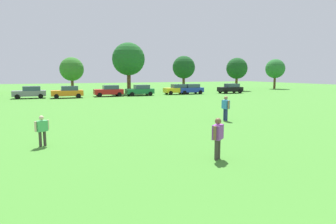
{
  "coord_description": "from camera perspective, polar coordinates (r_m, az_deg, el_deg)",
  "views": [
    {
      "loc": [
        -3.41,
        0.87,
        3.45
      ],
      "look_at": [
        0.2,
        9.78,
        2.19
      ],
      "focal_mm": 31.46,
      "sensor_mm": 36.0,
      "label": 1
    }
  ],
  "objects": [
    {
      "name": "tree_right",
      "position": [
        61.3,
        13.2,
        8.21
      ],
      "size": [
        4.22,
        4.22,
        6.58
      ],
      "color": "brown",
      "rests_on": "ground"
    },
    {
      "name": "bystander_midfield",
      "position": [
        21.95,
        11.11,
        1.12
      ],
      "size": [
        0.34,
        0.86,
        1.81
      ],
      "rotation": [
        0.0,
        0.0,
        4.73
      ],
      "color": "navy",
      "rests_on": "ground"
    },
    {
      "name": "ground_plane",
      "position": [
        29.54,
        -15.29,
        0.5
      ],
      "size": [
        160.0,
        160.0,
        0.0
      ],
      "primitive_type": "plane",
      "color": "#42842D"
    },
    {
      "name": "parked_car_blue_5",
      "position": [
        49.95,
        4.43,
        4.48
      ],
      "size": [
        4.3,
        2.02,
        1.68
      ],
      "rotation": [
        0.0,
        0.0,
        3.14
      ],
      "color": "#1E38AD",
      "rests_on": "ground"
    },
    {
      "name": "parked_car_green_3",
      "position": [
        46.32,
        -5.41,
        4.24
      ],
      "size": [
        4.3,
        2.02,
        1.68
      ],
      "rotation": [
        0.0,
        0.0,
        3.14
      ],
      "color": "#196B38",
      "rests_on": "ground"
    },
    {
      "name": "adult_bystander",
      "position": [
        12.01,
        9.62,
        -4.39
      ],
      "size": [
        0.65,
        0.59,
        1.69
      ],
      "rotation": [
        0.0,
        0.0,
        0.68
      ],
      "color": "#3F3833",
      "rests_on": "ground"
    },
    {
      "name": "parked_car_black_6",
      "position": [
        52.97,
        12.03,
        4.51
      ],
      "size": [
        4.3,
        2.02,
        1.68
      ],
      "rotation": [
        0.0,
        0.0,
        3.14
      ],
      "color": "black",
      "rests_on": "ground"
    },
    {
      "name": "tree_center_left",
      "position": [
        51.57,
        -7.66,
        10.1
      ],
      "size": [
        5.58,
        5.58,
        8.7
      ],
      "color": "brown",
      "rests_on": "ground"
    },
    {
      "name": "parked_car_orange_1",
      "position": [
        44.07,
        -18.85,
        3.71
      ],
      "size": [
        4.3,
        2.02,
        1.68
      ],
      "rotation": [
        0.0,
        0.0,
        3.14
      ],
      "color": "orange",
      "rests_on": "ground"
    },
    {
      "name": "tree_left",
      "position": [
        52.23,
        -18.15,
        7.88
      ],
      "size": [
        3.94,
        3.94,
        6.14
      ],
      "color": "brown",
      "rests_on": "ground"
    },
    {
      "name": "parked_car_yellow_4",
      "position": [
        49.03,
        1.81,
        4.44
      ],
      "size": [
        4.3,
        2.02,
        1.68
      ],
      "rotation": [
        0.0,
        0.0,
        3.14
      ],
      "color": "yellow",
      "rests_on": "ground"
    },
    {
      "name": "parked_car_red_2",
      "position": [
        45.56,
        -11.36,
        4.07
      ],
      "size": [
        4.3,
        2.02,
        1.68
      ],
      "rotation": [
        0.0,
        0.0,
        3.14
      ],
      "color": "red",
      "rests_on": "ground"
    },
    {
      "name": "tree_far_right",
      "position": [
        71.01,
        20.05,
        7.88
      ],
      "size": [
        4.28,
        4.28,
        6.67
      ],
      "color": "brown",
      "rests_on": "ground"
    },
    {
      "name": "bystander_near_trees",
      "position": [
        15.2,
        -23.24,
        -2.88
      ],
      "size": [
        0.64,
        0.46,
        1.48
      ],
      "rotation": [
        0.0,
        0.0,
        0.47
      ],
      "color": "#3F3833",
      "rests_on": "ground"
    },
    {
      "name": "tree_center_right",
      "position": [
        57.91,
        3.07,
        8.62
      ],
      "size": [
        4.39,
        4.39,
        6.84
      ],
      "color": "brown",
      "rests_on": "ground"
    },
    {
      "name": "parked_car_gray_0",
      "position": [
        45.35,
        -25.18,
        3.49
      ],
      "size": [
        4.3,
        2.02,
        1.68
      ],
      "rotation": [
        0.0,
        0.0,
        3.14
      ],
      "color": "slate",
      "rests_on": "ground"
    }
  ]
}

